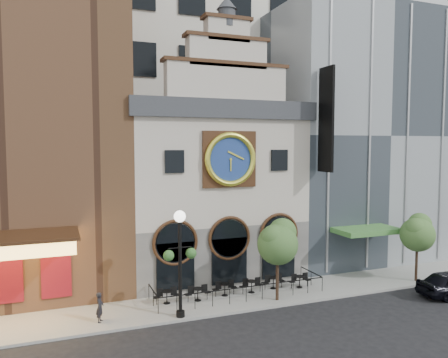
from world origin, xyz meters
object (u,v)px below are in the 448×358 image
bistro_0 (167,296)px  tree_right (418,232)px  pedestrian (100,307)px  bistro_3 (252,285)px  bistro_2 (225,288)px  bistro_4 (273,282)px  lamppost (180,251)px  bistro_1 (198,293)px  bistro_5 (300,280)px  tree_left (278,241)px

bistro_0 → tree_right: tree_right is taller
pedestrian → bistro_3: bearing=-64.5°
bistro_2 → pedestrian: 7.72m
bistro_0 → bistro_2: bearing=0.5°
bistro_4 → lamppost: lamppost is taller
bistro_1 → pedestrian: bearing=-168.6°
pedestrian → lamppost: size_ratio=0.27×
bistro_5 → tree_left: 4.22m
bistro_2 → bistro_5: bearing=-3.2°
bistro_1 → lamppost: size_ratio=0.27×
bistro_0 → bistro_4: (7.09, 0.15, 0.00)m
tree_left → bistro_1: bearing=161.3°
bistro_2 → tree_right: tree_right is taller
tree_left → tree_right: 10.67m
bistro_2 → bistro_4: size_ratio=1.00×
tree_left → tree_right: size_ratio=1.06×
bistro_5 → tree_left: bearing=-148.3°
bistro_5 → lamppost: size_ratio=0.27×
tree_right → bistro_0: bearing=173.8°
bistro_2 → tree_right: size_ratio=0.34×
tree_left → tree_right: (10.66, -0.11, -0.19)m
pedestrian → tree_left: 10.69m
pedestrian → tree_right: tree_right is taller
bistro_0 → bistro_1: 1.85m
bistro_5 → bistro_2: bearing=176.8°
bistro_0 → tree_left: 7.33m
bistro_4 → bistro_3: bearing=-173.0°
bistro_5 → bistro_1: bearing=179.6°
bistro_4 → lamppost: bearing=-161.0°
bistro_1 → pedestrian: (-5.76, -1.16, 0.33)m
bistro_5 → bistro_0: bearing=178.3°
pedestrian → tree_right: 21.15m
bistro_2 → lamppost: bearing=-146.9°
bistro_4 → tree_left: size_ratio=0.32×
bistro_0 → lamppost: size_ratio=0.27×
tree_left → bistro_0: bearing=164.7°
pedestrian → tree_left: (10.31, -0.38, 2.80)m
pedestrian → tree_right: size_ratio=0.34×
bistro_0 → pedestrian: size_ratio=1.00×
bistro_0 → lamppost: 3.84m
bistro_2 → bistro_4: 3.43m
bistro_0 → bistro_1: same height
bistro_0 → bistro_2: same height
lamppost → bistro_4: bearing=15.9°
bistro_4 → tree_right: 10.58m
lamppost → tree_right: 16.84m
bistro_2 → lamppost: size_ratio=0.27×
pedestrian → tree_left: tree_left is taller
bistro_1 → bistro_2: (1.83, 0.24, 0.00)m
bistro_0 → tree_right: 17.41m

